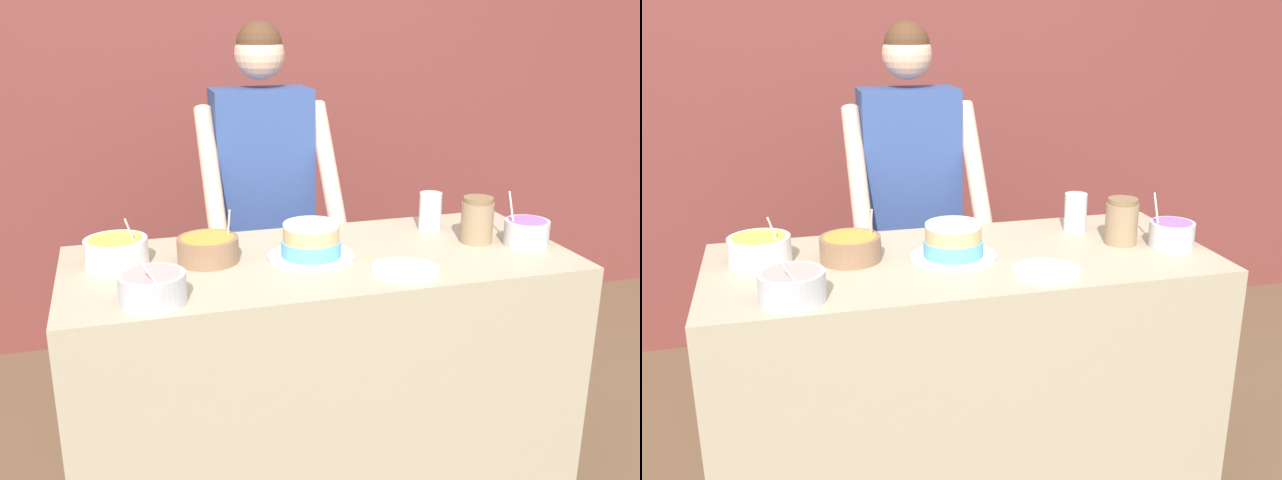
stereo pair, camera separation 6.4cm
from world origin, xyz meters
TOP-DOWN VIEW (x-y plane):
  - wall_back at (0.00, 1.92)m, footprint 10.00×0.05m
  - counter at (0.00, 0.35)m, footprint 1.66×0.71m
  - person_baker at (-0.04, 1.09)m, footprint 0.55×0.47m
  - cake at (-0.03, 0.35)m, footprint 0.29×0.29m
  - frosting_bowl_purple at (0.72, 0.28)m, footprint 0.15×0.15m
  - frosting_bowl_pink at (-0.55, 0.11)m, footprint 0.19×0.19m
  - frosting_bowl_yellow at (-0.65, 0.46)m, footprint 0.20×0.20m
  - frosting_bowl_orange at (-0.36, 0.41)m, footprint 0.20×0.20m
  - drinking_glass at (0.47, 0.53)m, footprint 0.08×0.08m
  - ceramic_plate at (0.21, 0.15)m, footprint 0.21×0.21m
  - stoneware_jar at (0.57, 0.35)m, footprint 0.11×0.11m

SIDE VIEW (x-z plane):
  - counter at x=0.00m, z-range 0.00..0.94m
  - ceramic_plate at x=0.21m, z-range 0.94..0.95m
  - frosting_bowl_orange at x=-0.36m, z-range 0.89..1.07m
  - frosting_bowl_pink at x=-0.55m, z-range 0.90..1.06m
  - frosting_bowl_purple at x=0.72m, z-range 0.89..1.07m
  - frosting_bowl_yellow at x=-0.65m, z-range 0.90..1.07m
  - cake at x=-0.03m, z-range 0.93..1.05m
  - person_baker at x=-0.04m, z-range 0.17..1.84m
  - drinking_glass at x=0.47m, z-range 0.94..1.08m
  - stoneware_jar at x=0.57m, z-range 0.93..1.10m
  - wall_back at x=0.00m, z-range 0.00..2.60m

